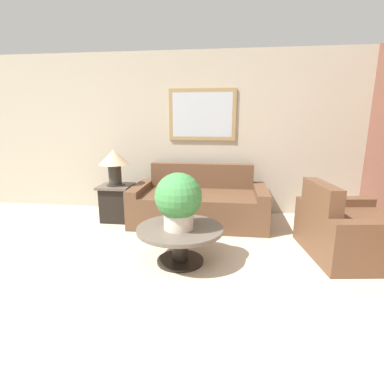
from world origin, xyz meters
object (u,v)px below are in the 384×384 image
armchair (349,232)px  coffee_table (180,237)px  side_table (117,202)px  potted_plant_on_table (178,199)px  couch_main (199,204)px  table_lamp (114,161)px

armchair → coffee_table: size_ratio=1.29×
side_table → potted_plant_on_table: size_ratio=0.93×
couch_main → potted_plant_on_table: potted_plant_on_table is taller
potted_plant_on_table → armchair: bearing=13.5°
armchair → potted_plant_on_table: bearing=95.5°
couch_main → potted_plant_on_table: 1.45m
side_table → couch_main: bearing=2.4°
coffee_table → side_table: side_table is taller
couch_main → coffee_table: size_ratio=2.12×
side_table → table_lamp: size_ratio=1.03×
side_table → table_lamp: 0.65m
armchair → potted_plant_on_table: (-1.91, -0.46, 0.44)m
couch_main → coffee_table: couch_main is taller
armchair → coffee_table: bearing=94.5°
side_table → coffee_table: bearing=-46.7°
armchair → coffee_table: (-1.90, -0.42, 0.01)m
couch_main → side_table: size_ratio=3.55×
table_lamp → side_table: bearing=-90.0°
couch_main → potted_plant_on_table: size_ratio=3.30×
coffee_table → table_lamp: table_lamp is taller
armchair → side_table: (-3.12, 0.87, 0.00)m
armchair → potted_plant_on_table: 2.01m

